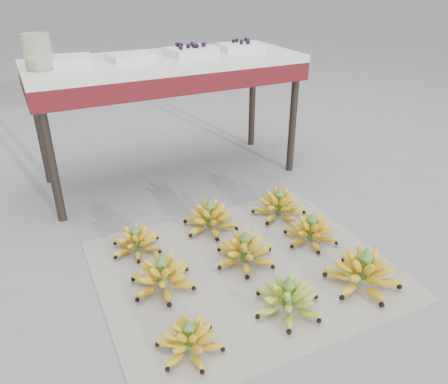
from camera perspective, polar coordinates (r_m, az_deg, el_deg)
name	(u,v)px	position (r m, az deg, el deg)	size (l,w,h in m)	color
ground	(253,257)	(2.06, 3.85, -8.51)	(60.00, 60.00, 0.00)	slate
newspaper_mat	(244,268)	(1.98, 2.63, -9.94)	(1.25, 1.05, 0.01)	white
bunch_front_left	(189,340)	(1.60, -4.54, -18.72)	(0.31, 0.31, 0.14)	yellow
bunch_front_center	(288,299)	(1.75, 8.38, -13.65)	(0.33, 0.33, 0.17)	olive
bunch_front_right	(363,272)	(1.94, 17.69, -9.98)	(0.33, 0.33, 0.19)	yellow
bunch_mid_left	(162,276)	(1.86, -8.04, -10.87)	(0.30, 0.30, 0.17)	yellow
bunch_mid_center	(245,251)	(1.98, 2.81, -7.72)	(0.33, 0.33, 0.17)	yellow
bunch_mid_right	(311,231)	(2.17, 11.29, -5.05)	(0.30, 0.30, 0.16)	yellow
bunch_back_left	(136,241)	(2.10, -11.37, -6.36)	(0.28, 0.28, 0.15)	yellow
bunch_back_center	(210,218)	(2.22, -1.79, -3.48)	(0.35, 0.35, 0.17)	yellow
bunch_back_right	(279,206)	(2.35, 7.19, -1.79)	(0.30, 0.30, 0.17)	yellow
vendor_table	(167,72)	(2.62, -7.45, 15.23)	(1.54, 0.62, 0.74)	black
tray_far_left	(64,61)	(2.51, -20.12, 15.78)	(0.29, 0.22, 0.04)	silver
tray_left	(131,57)	(2.54, -12.11, 16.84)	(0.26, 0.20, 0.04)	silver
tray_right	(191,51)	(2.64, -4.34, 17.89)	(0.30, 0.24, 0.07)	silver
tray_far_right	(241,46)	(2.81, 2.19, 18.46)	(0.26, 0.19, 0.06)	silver
glass_jar	(38,52)	(2.43, -23.15, 16.49)	(0.14, 0.14, 0.17)	beige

